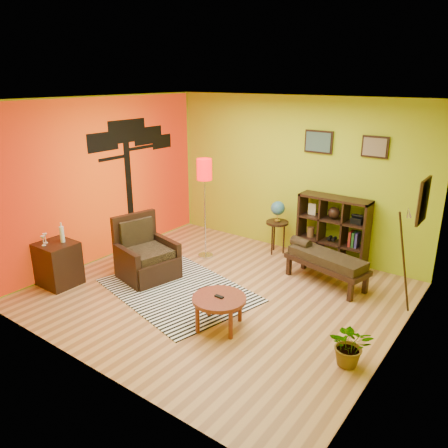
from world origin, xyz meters
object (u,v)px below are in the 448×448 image
Objects in this scene: armchair at (145,259)px; side_cabinet at (58,263)px; floor_lamp at (204,178)px; cube_shelf at (333,231)px; potted_plant at (350,349)px; globe_table at (278,214)px; bench at (325,260)px; coffee_table at (219,301)px.

armchair is 1.00× the size of side_cabinet.
cube_shelf is at bearing 27.53° from floor_lamp.
side_cabinet is 4.48m from potted_plant.
floor_lamp is at bearing 155.39° from potted_plant.
potted_plant is (3.54, -0.29, -0.10)m from armchair.
floor_lamp is 1.48× the size of cube_shelf.
potted_plant is (4.41, 0.72, -0.14)m from side_cabinet.
side_cabinet is (-0.88, -1.01, 0.04)m from armchair.
armchair is 2.48m from globe_table.
armchair reaches higher than potted_plant.
globe_table reaches higher than potted_plant.
floor_lamp is at bearing 62.64° from side_cabinet.
bench is at bearing -75.55° from cube_shelf.
potted_plant is at bearing -57.92° from bench.
floor_lamp reaches higher than bench.
cube_shelf is (1.97, 1.02, -0.84)m from floor_lamp.
floor_lamp is 2.37m from cube_shelf.
globe_table is 3.39m from potted_plant.
coffee_table is 2.75m from globe_table.
coffee_table is at bearing -97.34° from cube_shelf.
armchair is 3.18m from cube_shelf.
coffee_table reaches higher than potted_plant.
coffee_table is 0.70× the size of armchair.
armchair is 1.34m from side_cabinet.
coffee_table is 0.50× the size of bench.
coffee_table is 1.68m from potted_plant.
bench is 2.70× the size of potted_plant.
side_cabinet is 1.92× the size of potted_plant.
coffee_table is at bearing 10.01° from side_cabinet.
potted_plant is at bearing 8.08° from coffee_table.
floor_lamp is 1.27× the size of bench.
potted_plant is at bearing -24.61° from floor_lamp.
globe_table is (-0.67, 2.64, 0.38)m from coffee_table.
floor_lamp is (-1.61, 1.73, 1.07)m from coffee_table.
armchair is 1.68m from floor_lamp.
bench reaches higher than potted_plant.
globe_table reaches higher than coffee_table.
floor_lamp reaches higher than coffee_table.
side_cabinet is 2.73m from floor_lamp.
globe_table is 1.42m from bench.
floor_lamp is at bearing -172.98° from bench.
globe_table is at bearing 60.13° from armchair.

